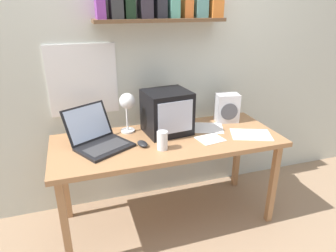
{
  "coord_description": "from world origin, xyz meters",
  "views": [
    {
      "loc": [
        -0.61,
        -1.88,
        1.62
      ],
      "look_at": [
        0.0,
        0.0,
        0.81
      ],
      "focal_mm": 32.0,
      "sensor_mm": 36.0,
      "label": 1
    }
  ],
  "objects": [
    {
      "name": "ground_plane",
      "position": [
        0.0,
        0.0,
        0.0
      ],
      "size": [
        12.0,
        12.0,
        0.0
      ],
      "primitive_type": "plane",
      "color": "#9C7D60"
    },
    {
      "name": "back_wall",
      "position": [
        -0.0,
        0.44,
        1.31
      ],
      "size": [
        5.6,
        0.24,
        2.6
      ],
      "color": "silver",
      "rests_on": "ground_plane"
    },
    {
      "name": "corner_desk",
      "position": [
        0.0,
        0.0,
        0.65
      ],
      "size": [
        1.65,
        0.66,
        0.71
      ],
      "color": "#A9764B",
      "rests_on": "ground_plane"
    },
    {
      "name": "crt_monitor",
      "position": [
        0.03,
        0.12,
        0.87
      ],
      "size": [
        0.36,
        0.33,
        0.32
      ],
      "rotation": [
        0.0,
        0.0,
        0.11
      ],
      "color": "black",
      "rests_on": "corner_desk"
    },
    {
      "name": "laptop",
      "position": [
        -0.49,
        0.05,
        0.78
      ],
      "size": [
        0.48,
        0.49,
        0.26
      ],
      "rotation": [
        0.0,
        0.0,
        0.51
      ],
      "color": "black",
      "rests_on": "corner_desk"
    },
    {
      "name": "desk_lamp",
      "position": [
        -0.26,
        0.16,
        0.95
      ],
      "size": [
        0.12,
        0.18,
        0.32
      ],
      "rotation": [
        0.0,
        0.0,
        -0.07
      ],
      "color": "white",
      "rests_on": "corner_desk"
    },
    {
      "name": "juice_glass",
      "position": [
        -0.09,
        -0.15,
        0.77
      ],
      "size": [
        0.07,
        0.07,
        0.13
      ],
      "color": "white",
      "rests_on": "corner_desk"
    },
    {
      "name": "space_heater",
      "position": [
        0.57,
        0.18,
        0.83
      ],
      "size": [
        0.2,
        0.15,
        0.23
      ],
      "rotation": [
        0.0,
        0.0,
        -0.19
      ],
      "color": "silver",
      "rests_on": "corner_desk"
    },
    {
      "name": "computer_mouse",
      "position": [
        -0.2,
        -0.06,
        0.73
      ],
      "size": [
        0.08,
        0.12,
        0.03
      ],
      "rotation": [
        0.0,
        0.0,
        0.23
      ],
      "color": "#232326",
      "rests_on": "corner_desk"
    },
    {
      "name": "loose_paper_near_laptop",
      "position": [
        0.29,
        -0.1,
        0.71
      ],
      "size": [
        0.2,
        0.19,
        0.0
      ],
      "rotation": [
        0.0,
        0.0,
        0.16
      ],
      "color": "white",
      "rests_on": "corner_desk"
    },
    {
      "name": "open_notebook",
      "position": [
        0.33,
        0.11,
        0.71
      ],
      "size": [
        0.35,
        0.31,
        0.0
      ],
      "rotation": [
        0.0,
        0.0,
        -0.37
      ],
      "color": "white",
      "rests_on": "corner_desk"
    },
    {
      "name": "printed_handout",
      "position": [
        0.61,
        -0.12,
        0.71
      ],
      "size": [
        0.35,
        0.3,
        0.0
      ],
      "rotation": [
        0.0,
        0.0,
        -0.38
      ],
      "color": "white",
      "rests_on": "corner_desk"
    }
  ]
}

